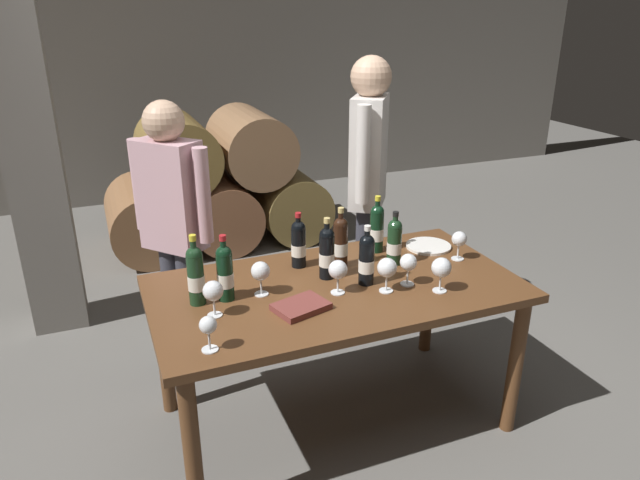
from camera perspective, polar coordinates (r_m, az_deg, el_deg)
ground_plane at (r=3.12m, az=1.44°, el=-17.04°), size 14.00×14.00×0.00m
cellar_back_wall at (r=6.51m, az=-13.83°, el=16.47°), size 10.00×0.24×2.80m
barrel_stack at (r=5.12m, az=-10.12°, el=5.29°), size 1.86×0.90×1.15m
stone_pillar at (r=3.89m, az=-26.83°, el=9.88°), size 0.32×0.32×2.60m
dining_table at (r=2.74m, az=1.57°, el=-6.13°), size 1.70×0.90×0.76m
wine_bottle_0 at (r=2.72m, az=0.67°, el=-1.22°), size 0.07×0.07×0.30m
wine_bottle_1 at (r=2.55m, az=-9.32°, el=-3.13°), size 0.07×0.07×0.30m
wine_bottle_2 at (r=2.67m, az=4.59°, el=-1.85°), size 0.07×0.07×0.29m
wine_bottle_3 at (r=2.54m, az=-12.11°, el=-3.35°), size 0.07×0.07×0.32m
wine_bottle_4 at (r=2.89m, az=7.31°, el=-0.14°), size 0.07×0.07×0.28m
wine_bottle_5 at (r=3.03m, az=5.59°, el=1.20°), size 0.07×0.07×0.30m
wine_bottle_6 at (r=2.85m, az=-2.12°, el=-0.32°), size 0.07×0.07×0.28m
wine_bottle_7 at (r=2.84m, az=2.03°, el=-0.17°), size 0.07×0.07×0.31m
wine_glass_0 at (r=2.58m, az=1.78°, el=-3.00°), size 0.09×0.09×0.16m
wine_glass_1 at (r=2.21m, az=-10.93°, el=-8.36°), size 0.07×0.07×0.14m
wine_glass_2 at (r=2.61m, az=6.60°, el=-2.78°), size 0.09×0.09×0.16m
wine_glass_3 at (r=2.43m, az=-10.45°, el=-5.02°), size 0.09×0.09×0.16m
wine_glass_4 at (r=2.58m, az=-5.87°, el=-3.13°), size 0.09×0.09×0.16m
wine_glass_5 at (r=3.01m, az=13.52°, el=0.02°), size 0.08×0.08×0.15m
wine_glass_6 at (r=2.69m, az=8.67°, el=-2.27°), size 0.08×0.08×0.15m
wine_glass_7 at (r=2.65m, az=11.83°, el=-2.72°), size 0.09×0.09×0.16m
tasting_notebook at (r=2.49m, az=-1.88°, el=-6.55°), size 0.26×0.21×0.03m
serving_plate at (r=3.16m, az=10.59°, el=-0.59°), size 0.24×0.24×0.01m
sommelier_presenting at (r=3.45m, az=4.74°, el=6.48°), size 0.33×0.42×1.72m
taster_seated_left at (r=3.14m, az=-14.20°, el=1.93°), size 0.35×0.39×1.54m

